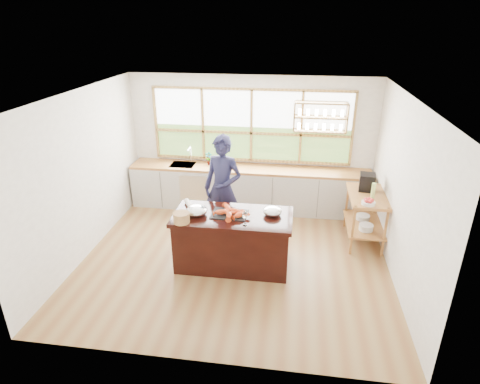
% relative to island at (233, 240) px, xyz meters
% --- Properties ---
extents(ground_plane, '(5.00, 5.00, 0.00)m').
position_rel_island_xyz_m(ground_plane, '(0.00, 0.20, -0.45)').
color(ground_plane, olive).
extents(room_shell, '(5.02, 4.52, 2.71)m').
position_rel_island_xyz_m(room_shell, '(0.02, 0.71, 1.30)').
color(room_shell, white).
rests_on(room_shell, ground_plane).
extents(back_counter, '(4.90, 0.63, 0.90)m').
position_rel_island_xyz_m(back_counter, '(-0.02, 2.14, 0.00)').
color(back_counter, beige).
rests_on(back_counter, ground_plane).
extents(right_shelf_unit, '(0.62, 1.10, 0.90)m').
position_rel_island_xyz_m(right_shelf_unit, '(2.19, 1.09, 0.15)').
color(right_shelf_unit, '#A6732D').
rests_on(right_shelf_unit, ground_plane).
extents(island, '(1.85, 0.90, 0.90)m').
position_rel_island_xyz_m(island, '(0.00, 0.00, 0.00)').
color(island, black).
rests_on(island, ground_plane).
extents(cook, '(0.80, 0.63, 1.92)m').
position_rel_island_xyz_m(cook, '(-0.31, 0.87, 0.50)').
color(cook, '#1B1B39').
rests_on(cook, ground_plane).
extents(potted_plant, '(0.15, 0.11, 0.28)m').
position_rel_island_xyz_m(potted_plant, '(-0.85, 2.20, 0.59)').
color(potted_plant, slate).
rests_on(potted_plant, back_counter).
extents(cutting_board, '(0.40, 0.31, 0.01)m').
position_rel_island_xyz_m(cutting_board, '(-0.61, 2.14, 0.45)').
color(cutting_board, '#71D13E').
rests_on(cutting_board, back_counter).
extents(espresso_machine, '(0.30, 0.31, 0.30)m').
position_rel_island_xyz_m(espresso_machine, '(2.19, 1.31, 0.60)').
color(espresso_machine, black).
rests_on(espresso_machine, right_shelf_unit).
extents(wine_bottle, '(0.07, 0.07, 0.28)m').
position_rel_island_xyz_m(wine_bottle, '(2.24, 0.95, 0.59)').
color(wine_bottle, '#A8C561').
rests_on(wine_bottle, right_shelf_unit).
extents(fruit_bowl, '(0.23, 0.23, 0.11)m').
position_rel_island_xyz_m(fruit_bowl, '(2.14, 0.70, 0.49)').
color(fruit_bowl, silver).
rests_on(fruit_bowl, right_shelf_unit).
extents(slate_board, '(0.56, 0.42, 0.02)m').
position_rel_island_xyz_m(slate_board, '(-0.05, 0.01, 0.45)').
color(slate_board, black).
rests_on(slate_board, island).
extents(lobster_pile, '(0.52, 0.48, 0.08)m').
position_rel_island_xyz_m(lobster_pile, '(-0.03, -0.02, 0.50)').
color(lobster_pile, '#CF541D').
rests_on(lobster_pile, slate_board).
extents(mixing_bowl_left, '(0.33, 0.33, 0.16)m').
position_rel_island_xyz_m(mixing_bowl_left, '(-0.56, -0.06, 0.52)').
color(mixing_bowl_left, silver).
rests_on(mixing_bowl_left, island).
extents(mixing_bowl_right, '(0.29, 0.29, 0.14)m').
position_rel_island_xyz_m(mixing_bowl_right, '(0.61, 0.10, 0.51)').
color(mixing_bowl_right, silver).
rests_on(mixing_bowl_right, island).
extents(wine_glass, '(0.08, 0.08, 0.22)m').
position_rel_island_xyz_m(wine_glass, '(0.23, -0.29, 0.61)').
color(wine_glass, white).
rests_on(wine_glass, island).
extents(wicker_basket, '(0.25, 0.25, 0.16)m').
position_rel_island_xyz_m(wicker_basket, '(-0.72, -0.34, 0.52)').
color(wicker_basket, tan).
rests_on(wicker_basket, island).
extents(parchment_roll, '(0.22, 0.30, 0.08)m').
position_rel_island_xyz_m(parchment_roll, '(-0.75, 0.21, 0.49)').
color(parchment_roll, white).
rests_on(parchment_roll, island).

